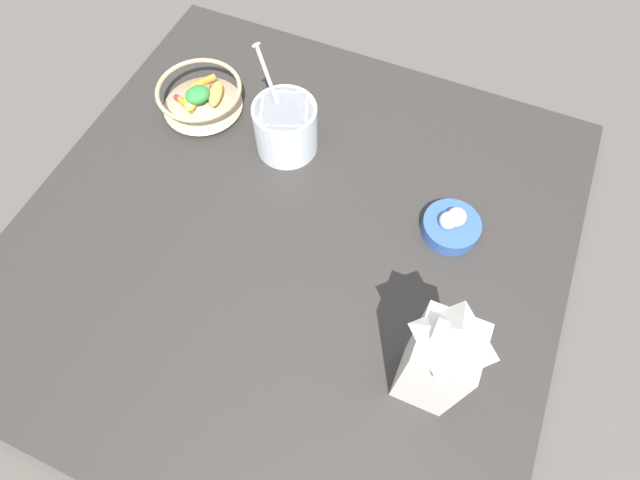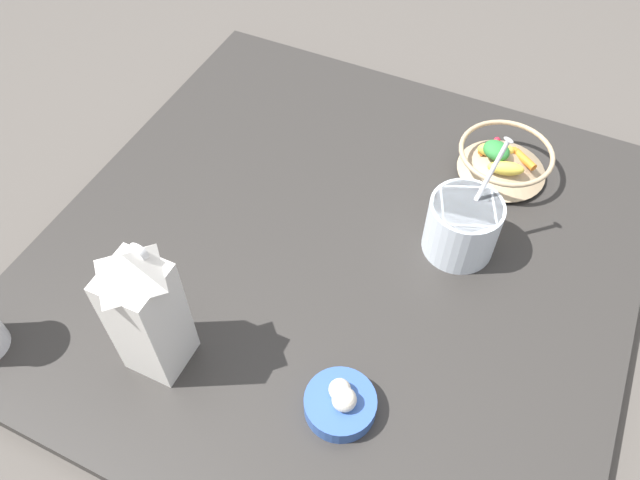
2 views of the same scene
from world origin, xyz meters
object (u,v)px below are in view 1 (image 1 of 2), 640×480
at_px(milk_carton, 439,359).
at_px(yogurt_tub, 286,126).
at_px(fruit_bowl, 201,97).
at_px(garlic_bowl, 451,225).

xyz_separation_m(milk_carton, yogurt_tub, (-0.37, -0.43, -0.07)).
relative_size(fruit_bowl, garlic_bowl, 1.68).
bearing_deg(garlic_bowl, fruit_bowl, -98.41).
relative_size(milk_carton, yogurt_tub, 1.19).
bearing_deg(milk_carton, yogurt_tub, -131.07).
height_order(milk_carton, garlic_bowl, milk_carton).
distance_m(milk_carton, garlic_bowl, 0.33).
relative_size(yogurt_tub, garlic_bowl, 2.07).
distance_m(fruit_bowl, garlic_bowl, 0.62).
xyz_separation_m(yogurt_tub, garlic_bowl, (0.07, 0.39, -0.04)).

